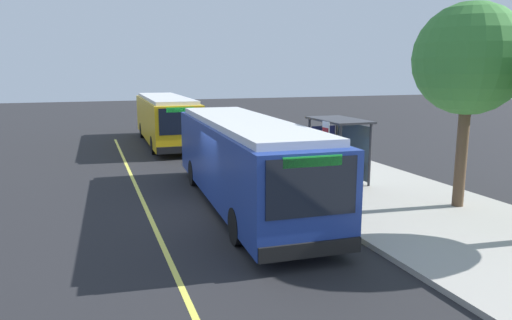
% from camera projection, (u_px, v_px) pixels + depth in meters
% --- Properties ---
extents(ground_plane, '(120.00, 120.00, 0.00)m').
position_uv_depth(ground_plane, '(218.00, 211.00, 15.49)').
color(ground_plane, '#232326').
extents(sidewalk_curb, '(44.00, 6.40, 0.15)m').
position_uv_depth(sidewalk_curb, '(375.00, 193.00, 17.46)').
color(sidewalk_curb, '#A8A399').
rests_on(sidewalk_curb, ground_plane).
extents(lane_stripe_center, '(36.00, 0.14, 0.01)m').
position_uv_depth(lane_stripe_center, '(150.00, 217.00, 14.76)').
color(lane_stripe_center, '#E0D64C').
rests_on(lane_stripe_center, ground_plane).
extents(transit_bus_main, '(11.47, 3.11, 2.95)m').
position_uv_depth(transit_bus_main, '(244.00, 159.00, 15.80)').
color(transit_bus_main, navy).
rests_on(transit_bus_main, ground_plane).
extents(transit_bus_second, '(11.45, 2.84, 2.95)m').
position_uv_depth(transit_bus_second, '(166.00, 118.00, 29.26)').
color(transit_bus_second, gold).
rests_on(transit_bus_second, ground_plane).
extents(bus_shelter, '(2.90, 1.60, 2.48)m').
position_uv_depth(bus_shelter, '(340.00, 136.00, 19.10)').
color(bus_shelter, '#333338').
rests_on(bus_shelter, sidewalk_curb).
extents(waiting_bench, '(1.60, 0.48, 0.95)m').
position_uv_depth(waiting_bench, '(346.00, 169.00, 18.98)').
color(waiting_bench, brown).
rests_on(waiting_bench, sidewalk_curb).
extents(route_sign_post, '(0.44, 0.08, 2.80)m').
position_uv_depth(route_sign_post, '(326.00, 152.00, 15.20)').
color(route_sign_post, '#333338').
rests_on(route_sign_post, sidewalk_curb).
extents(pedestrian_commuter, '(0.24, 0.40, 1.69)m').
position_uv_depth(pedestrian_commuter, '(311.00, 153.00, 19.77)').
color(pedestrian_commuter, '#282D47').
rests_on(pedestrian_commuter, sidewalk_curb).
extents(street_tree_upstreet, '(3.48, 3.48, 6.47)m').
position_uv_depth(street_tree_upstreet, '(469.00, 60.00, 14.67)').
color(street_tree_upstreet, brown).
rests_on(street_tree_upstreet, sidewalk_curb).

